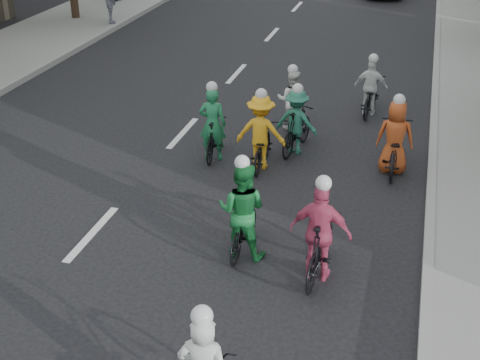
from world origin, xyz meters
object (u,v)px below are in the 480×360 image
at_px(cyclist_1, 243,217).
at_px(cyclist_5, 214,132).
at_px(cyclist_3, 320,240).
at_px(spectator_0, 111,0).
at_px(cyclist_7, 297,126).
at_px(cyclist_4, 394,144).
at_px(cyclist_6, 292,105).
at_px(cyclist_8, 371,93).
at_px(cyclist_2, 261,138).

relative_size(cyclist_1, cyclist_5, 1.04).
xyz_separation_m(cyclist_3, spectator_0, (-10.58, 14.68, 0.36)).
xyz_separation_m(cyclist_5, cyclist_7, (1.76, 0.81, 0.02)).
distance_m(cyclist_4, spectator_0, 15.39).
relative_size(cyclist_3, cyclist_6, 1.14).
bearing_deg(cyclist_8, cyclist_1, 83.56).
bearing_deg(cyclist_7, cyclist_1, 99.25).
relative_size(cyclist_1, spectator_0, 1.05).
xyz_separation_m(cyclist_3, cyclist_8, (0.07, 7.86, -0.13)).
relative_size(cyclist_5, cyclist_8, 1.03).
bearing_deg(spectator_0, cyclist_7, -156.10).
relative_size(cyclist_3, cyclist_8, 1.06).
xyz_separation_m(cyclist_4, cyclist_6, (-2.65, 1.86, -0.03)).
distance_m(cyclist_4, cyclist_6, 3.24).
bearing_deg(cyclist_1, cyclist_4, -117.54).
relative_size(cyclist_4, spectator_0, 1.07).
xyz_separation_m(cyclist_8, spectator_0, (-10.66, 6.82, 0.49)).
relative_size(cyclist_2, cyclist_4, 0.95).
height_order(cyclist_2, cyclist_8, cyclist_2).
height_order(cyclist_6, cyclist_8, cyclist_6).
bearing_deg(cyclist_6, cyclist_2, 80.16).
bearing_deg(spectator_0, cyclist_3, -163.59).
bearing_deg(cyclist_2, cyclist_7, -124.20).
xyz_separation_m(cyclist_1, cyclist_8, (1.48, 7.52, -0.17)).
bearing_deg(cyclist_4, cyclist_8, -76.75).
height_order(cyclist_1, cyclist_7, cyclist_1).
relative_size(cyclist_2, cyclist_8, 1.03).
bearing_deg(cyclist_8, cyclist_7, 69.41).
bearing_deg(cyclist_8, spectator_0, -27.90).
relative_size(cyclist_1, cyclist_3, 1.01).
relative_size(cyclist_3, cyclist_5, 1.03).
bearing_deg(cyclist_8, cyclist_2, 67.83).
xyz_separation_m(cyclist_1, cyclist_6, (-0.33, 5.97, -0.14)).
distance_m(cyclist_5, cyclist_7, 1.94).
relative_size(cyclist_4, cyclist_5, 1.05).
bearing_deg(cyclist_8, cyclist_4, 108.50).
height_order(cyclist_3, spectator_0, spectator_0).
bearing_deg(cyclist_1, cyclist_3, 168.31).
bearing_deg(cyclist_5, cyclist_3, 122.76).
bearing_deg(cyclist_6, cyclist_1, 88.14).
bearing_deg(cyclist_6, cyclist_4, 139.95).
xyz_separation_m(cyclist_5, spectator_0, (-7.48, 10.63, 0.42)).
bearing_deg(cyclist_4, cyclist_7, -10.99).
height_order(cyclist_2, cyclist_7, cyclist_2).
bearing_deg(cyclist_8, cyclist_6, 45.20).
bearing_deg(cyclist_2, spectator_0, -54.17).
distance_m(cyclist_4, cyclist_7, 2.29).
height_order(cyclist_5, cyclist_6, cyclist_5).
bearing_deg(spectator_0, cyclist_4, -151.05).
relative_size(cyclist_5, cyclist_7, 1.02).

